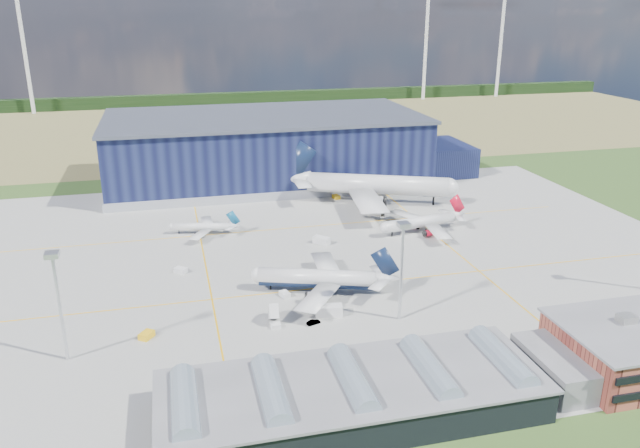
% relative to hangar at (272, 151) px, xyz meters
% --- Properties ---
extents(ground, '(600.00, 600.00, 0.00)m').
position_rel_hangar_xyz_m(ground, '(-2.81, -94.80, -11.62)').
color(ground, '#29481B').
rests_on(ground, ground).
extents(apron, '(220.00, 160.00, 0.08)m').
position_rel_hangar_xyz_m(apron, '(-2.81, -84.80, -11.59)').
color(apron, gray).
rests_on(apron, ground).
extents(farmland, '(600.00, 220.00, 0.01)m').
position_rel_hangar_xyz_m(farmland, '(-2.81, 125.20, -11.62)').
color(farmland, olive).
rests_on(farmland, ground).
extents(treeline, '(600.00, 8.00, 8.00)m').
position_rel_hangar_xyz_m(treeline, '(-2.81, 205.20, -7.62)').
color(treeline, black).
rests_on(treeline, ground).
extents(hangar, '(145.00, 62.00, 26.10)m').
position_rel_hangar_xyz_m(hangar, '(0.00, 0.00, 0.00)').
color(hangar, '#101436').
rests_on(hangar, ground).
extents(glass_concourse, '(78.00, 23.00, 8.60)m').
position_rel_hangar_xyz_m(glass_concourse, '(-9.26, -154.80, -7.93)').
color(glass_concourse, black).
rests_on(glass_concourse, ground).
extents(light_mast_west, '(2.60, 2.60, 23.00)m').
position_rel_hangar_xyz_m(light_mast_west, '(-62.81, -124.80, 3.82)').
color(light_mast_west, silver).
rests_on(light_mast_west, ground).
extents(light_mast_center, '(2.60, 2.60, 23.00)m').
position_rel_hangar_xyz_m(light_mast_center, '(7.19, -124.80, 3.82)').
color(light_mast_center, silver).
rests_on(light_mast_center, ground).
extents(airliner_navy, '(47.15, 46.66, 12.10)m').
position_rel_hangar_xyz_m(airliner_navy, '(-7.33, -106.80, -5.56)').
color(airliner_navy, silver).
rests_on(airliner_navy, ground).
extents(airliner_red, '(36.33, 35.79, 10.19)m').
position_rel_hangar_xyz_m(airliner_red, '(33.47, -72.80, -6.52)').
color(airliner_red, silver).
rests_on(airliner_red, ground).
extents(airliner_widebody, '(82.37, 81.64, 20.63)m').
position_rel_hangar_xyz_m(airliner_widebody, '(30.52, -40.83, -1.30)').
color(airliner_widebody, silver).
rests_on(airliner_widebody, ground).
extents(airliner_regional, '(27.18, 26.82, 7.34)m').
position_rel_hangar_xyz_m(airliner_regional, '(-32.15, -58.33, -7.95)').
color(airliner_regional, silver).
rests_on(airliner_regional, ground).
extents(gse_tug_b, '(3.62, 3.86, 1.39)m').
position_rel_hangar_xyz_m(gse_tug_b, '(-47.69, -119.90, -10.92)').
color(gse_tug_b, yellow).
rests_on(gse_tug_b, ground).
extents(gse_van_a, '(6.46, 3.58, 2.67)m').
position_rel_hangar_xyz_m(gse_van_a, '(-7.80, -119.61, -10.28)').
color(gse_van_a, silver).
rests_on(gse_van_a, ground).
extents(gse_cart_a, '(2.64, 3.25, 1.22)m').
position_rel_hangar_xyz_m(gse_cart_a, '(-15.57, -107.34, -11.01)').
color(gse_cart_a, silver).
rests_on(gse_cart_a, ground).
extents(gse_van_b, '(4.98, 5.05, 2.23)m').
position_rel_hangar_xyz_m(gse_van_b, '(1.56, -75.42, -10.50)').
color(gse_van_b, silver).
rests_on(gse_van_b, ground).
extents(gse_tug_c, '(2.57, 3.56, 1.42)m').
position_rel_hangar_xyz_m(gse_tug_c, '(17.72, -32.80, -10.90)').
color(gse_tug_c, yellow).
rests_on(gse_tug_c, ground).
extents(gse_cart_b, '(3.86, 3.72, 1.40)m').
position_rel_hangar_xyz_m(gse_cart_b, '(-39.49, -86.86, -10.92)').
color(gse_cart_b, silver).
rests_on(gse_cart_b, ground).
extents(airstair, '(2.48, 5.31, 3.30)m').
position_rel_hangar_xyz_m(airstair, '(-20.40, -119.30, -9.97)').
color(airstair, silver).
rests_on(airstair, ground).
extents(car_a, '(3.46, 2.47, 1.09)m').
position_rel_hangar_xyz_m(car_a, '(47.55, -142.63, -11.07)').
color(car_a, '#99999E').
rests_on(car_a, ground).
extents(car_b, '(3.40, 2.08, 1.06)m').
position_rel_hangar_xyz_m(car_b, '(-12.04, -122.53, -11.09)').
color(car_b, '#99999E').
rests_on(car_b, ground).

